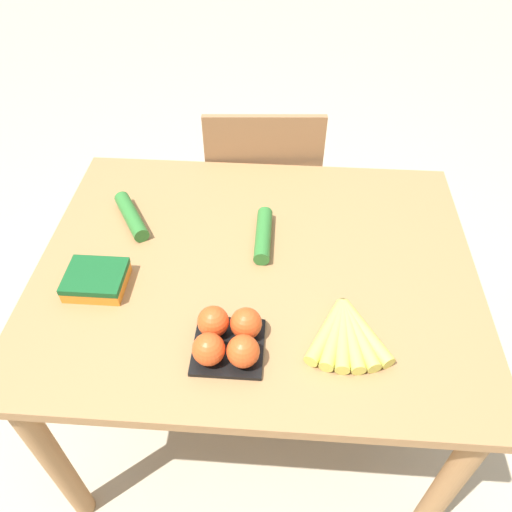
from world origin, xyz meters
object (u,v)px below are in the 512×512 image
carrot_bag (96,279)px  cucumber_near (131,216)px  chair (263,199)px  banana_bunch (346,333)px  tomato_pack (228,338)px  cucumber_far (263,235)px

carrot_bag → cucumber_near: 0.25m
chair → carrot_bag: 0.85m
banana_bunch → chair: bearing=105.9°
carrot_bag → chair: bearing=62.3°
tomato_pack → cucumber_far: (0.06, 0.35, -0.02)m
carrot_bag → cucumber_near: bearing=83.8°
banana_bunch → cucumber_near: size_ratio=1.08×
chair → cucumber_near: chair is taller
carrot_bag → cucumber_near: (0.03, 0.24, -0.01)m
carrot_bag → banana_bunch: bearing=-10.7°
chair → carrot_bag: (-0.37, -0.71, 0.29)m
chair → cucumber_far: size_ratio=4.67×
banana_bunch → tomato_pack: 0.27m
tomato_pack → carrot_bag: size_ratio=1.09×
tomato_pack → cucumber_far: size_ratio=0.83×
tomato_pack → cucumber_near: bearing=128.0°
banana_bunch → carrot_bag: bearing=169.3°
tomato_pack → carrot_bag: (-0.34, 0.16, -0.01)m
tomato_pack → cucumber_near: tomato_pack is taller
carrot_bag → cucumber_far: (0.40, 0.19, -0.01)m
tomato_pack → carrot_bag: 0.38m
carrot_bag → cucumber_far: bearing=25.6°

